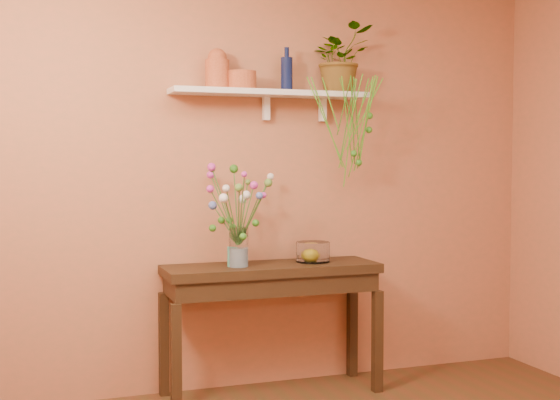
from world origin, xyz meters
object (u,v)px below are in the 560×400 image
Objects in this scene: glass_bowl at (313,253)px; bouquet at (236,197)px; terracotta_jug at (217,70)px; spider_plant at (340,59)px; glass_vase at (239,250)px; sideboard at (271,283)px; blue_bottle at (287,73)px.

bouquet is at bearing -173.77° from glass_bowl.
spider_plant is (0.84, 0.01, 0.10)m from terracotta_jug.
glass_vase is (-0.75, -0.17, -1.23)m from spider_plant.
spider_plant is 1.81× the size of glass_vase.
bouquet is at bearing -171.00° from sideboard.
spider_plant is 2.05× the size of glass_bowl.
terracotta_jug reaches higher than glass_vase.
sideboard is 1.55m from spider_plant.
sideboard is 0.34m from glass_bowl.
bouquet is (0.07, -0.16, -0.79)m from terracotta_jug.
sideboard is 3.05× the size of spider_plant.
spider_plant is at bearing 12.46° from glass_vase.
blue_bottle reaches higher than sideboard.
blue_bottle reaches higher than terracotta_jug.
blue_bottle is at bearing 144.82° from glass_bowl.
terracotta_jug is 1.32m from glass_bowl.
spider_plant reaches higher than blue_bottle.
terracotta_jug is at bearing 113.72° from bouquet.
blue_bottle is 1.29× the size of glass_bowl.
glass_vase is 0.49× the size of bouquet.
glass_vase is (0.09, -0.16, -1.12)m from terracotta_jug.
sideboard is 5.42× the size of terracotta_jug.
blue_bottle is 0.55× the size of bouquet.
terracotta_jug is at bearing -179.90° from blue_bottle.
bouquet reaches higher than glass_bowl.
blue_bottle is at bearing 39.72° from sideboard.
sideboard is at bearing 9.00° from bouquet.
terracotta_jug is 0.46m from blue_bottle.
glass_bowl is (0.52, 0.05, -0.04)m from glass_vase.
bouquet is (-0.77, -0.17, -0.90)m from spider_plant.
sideboard is 4.85× the size of blue_bottle.
spider_plant is 1.20m from bouquet.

